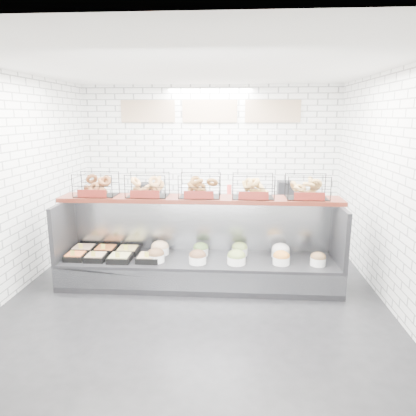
{
  "coord_description": "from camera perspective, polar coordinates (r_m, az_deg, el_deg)",
  "views": [
    {
      "loc": [
        0.51,
        -5.24,
        2.41
      ],
      "look_at": [
        0.12,
        0.45,
        1.11
      ],
      "focal_mm": 35.0,
      "sensor_mm": 36.0,
      "label": 1
    }
  ],
  "objects": [
    {
      "name": "prep_counter",
      "position": [
        7.93,
        0.1,
        -1.35
      ],
      "size": [
        4.0,
        0.6,
        1.2
      ],
      "color": "#93969B",
      "rests_on": "ground"
    },
    {
      "name": "bagel_shelf",
      "position": [
        5.87,
        -1.16,
        2.73
      ],
      "size": [
        4.1,
        0.5,
        0.4
      ],
      "color": "#41150E",
      "rests_on": "display_case"
    },
    {
      "name": "display_case",
      "position": [
        5.98,
        -1.42,
        -7.55
      ],
      "size": [
        4.0,
        0.9,
        1.2
      ],
      "color": "black",
      "rests_on": "ground"
    },
    {
      "name": "ground",
      "position": [
        5.79,
        -1.55,
        -11.8
      ],
      "size": [
        5.5,
        5.5,
        0.0
      ],
      "primitive_type": "plane",
      "color": "black",
      "rests_on": "ground"
    },
    {
      "name": "room_shell",
      "position": [
        5.87,
        -1.11,
        9.37
      ],
      "size": [
        5.02,
        5.51,
        3.01
      ],
      "color": "white",
      "rests_on": "ground"
    }
  ]
}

